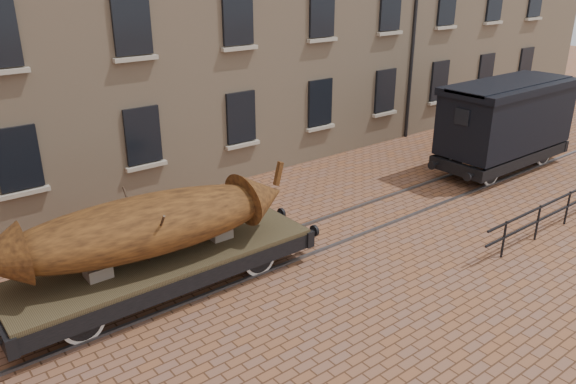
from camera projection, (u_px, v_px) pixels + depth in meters
ground at (314, 237)px, 15.30m from camera, size 90.00×90.00×0.00m
rail_track at (314, 236)px, 15.29m from camera, size 30.00×1.52×0.06m
flatcar_wagon at (164, 263)px, 12.49m from camera, size 7.75×2.10×1.17m
iron_boat at (145, 225)px, 11.90m from camera, size 6.95×2.41×1.65m
goods_van at (507, 116)px, 19.65m from camera, size 6.16×2.25×3.19m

